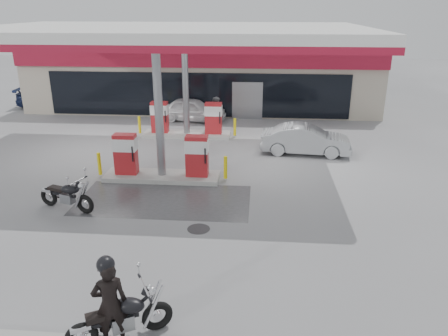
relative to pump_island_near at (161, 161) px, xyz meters
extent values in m
plane|color=gray|center=(0.00, -2.00, -0.71)|extent=(90.00, 90.00, 0.00)
cube|color=#4C4C4F|center=(0.50, -2.00, -0.71)|extent=(6.00, 3.00, 0.00)
cylinder|color=#38383A|center=(2.00, -4.00, -0.71)|extent=(0.70, 0.70, 0.01)
cube|color=#BBAD9C|center=(0.00, 14.00, 1.29)|extent=(22.00, 8.00, 4.00)
cube|color=black|center=(0.00, 9.97, 0.69)|extent=(18.00, 0.10, 2.60)
cube|color=maroon|center=(0.00, 9.90, 2.79)|extent=(22.00, 0.25, 1.00)
cube|color=navy|center=(7.00, 9.85, 2.79)|extent=(3.50, 0.12, 0.80)
cube|color=gray|center=(3.00, 9.93, 0.39)|extent=(1.80, 0.14, 2.20)
cube|color=silver|center=(0.00, 3.00, 4.59)|extent=(16.00, 10.00, 0.60)
cube|color=maroon|center=(0.00, -1.95, 4.41)|extent=(16.00, 0.12, 0.24)
cube|color=maroon|center=(0.00, 7.95, 4.41)|extent=(16.00, 0.12, 0.24)
cylinder|color=gray|center=(0.00, 0.00, 1.88)|extent=(0.32, 0.32, 5.00)
cylinder|color=gray|center=(0.00, 6.00, 1.88)|extent=(0.32, 0.32, 5.00)
cube|color=#9E9E99|center=(0.00, 0.00, -0.62)|extent=(4.50, 1.30, 0.18)
cube|color=maroon|center=(-1.40, 0.00, 0.27)|extent=(0.85, 0.48, 1.60)
cube|color=maroon|center=(1.40, 0.00, 0.27)|extent=(0.85, 0.48, 1.60)
cube|color=silver|center=(-1.40, 0.00, 0.67)|extent=(0.88, 0.52, 0.50)
cube|color=silver|center=(1.40, 0.00, 0.67)|extent=(0.88, 0.52, 0.50)
cylinder|color=yellow|center=(-2.50, 0.00, -0.17)|extent=(0.14, 0.14, 0.90)
cylinder|color=yellow|center=(2.50, 0.00, -0.17)|extent=(0.14, 0.14, 0.90)
cube|color=#9E9E99|center=(0.00, 6.00, -0.62)|extent=(4.50, 1.30, 0.18)
cube|color=maroon|center=(-1.40, 6.00, 0.27)|extent=(0.85, 0.48, 1.60)
cube|color=maroon|center=(1.40, 6.00, 0.27)|extent=(0.85, 0.48, 1.60)
cube|color=silver|center=(-1.40, 6.00, 0.67)|extent=(0.88, 0.52, 0.50)
cube|color=silver|center=(1.40, 6.00, 0.67)|extent=(0.88, 0.52, 0.50)
cylinder|color=yellow|center=(-2.50, 6.00, -0.17)|extent=(0.14, 0.14, 0.90)
cylinder|color=yellow|center=(2.50, 6.00, -0.17)|extent=(0.14, 0.14, 0.90)
torus|color=black|center=(1.75, -8.42, -0.38)|extent=(0.66, 0.46, 0.66)
cube|color=gray|center=(1.13, -8.77, -0.29)|extent=(0.52, 0.45, 0.33)
cube|color=black|center=(0.98, -8.85, -0.18)|extent=(0.92, 0.58, 0.09)
ellipsoid|color=black|center=(1.27, -8.69, 0.07)|extent=(0.71, 0.61, 0.31)
cube|color=black|center=(0.79, -8.96, 0.00)|extent=(0.66, 0.53, 0.11)
cylinder|color=silver|center=(1.56, -8.53, 0.40)|extent=(0.45, 0.75, 0.04)
sphere|color=silver|center=(1.68, -8.46, 0.27)|extent=(0.20, 0.20, 0.20)
cylinder|color=silver|center=(0.57, -8.91, -0.40)|extent=(0.91, 0.57, 0.09)
imported|color=black|center=(0.95, -8.87, 0.23)|extent=(0.81, 0.69, 1.88)
torus|color=black|center=(-1.83, -3.23, -0.38)|extent=(0.67, 0.35, 0.66)
torus|color=black|center=(-3.27, -2.77, -0.38)|extent=(0.67, 0.35, 0.66)
cube|color=gray|center=(-2.51, -3.02, -0.29)|extent=(0.50, 0.38, 0.33)
cube|color=black|center=(-2.67, -2.97, -0.18)|extent=(0.97, 0.40, 0.09)
ellipsoid|color=black|center=(-2.35, -3.07, 0.06)|extent=(0.69, 0.52, 0.31)
cube|color=black|center=(-2.88, -2.90, -0.01)|extent=(0.65, 0.43, 0.11)
cylinder|color=silver|center=(-2.04, -3.17, 0.39)|extent=(0.29, 0.81, 0.04)
sphere|color=silver|center=(-1.92, -3.21, 0.25)|extent=(0.20, 0.20, 0.20)
cylinder|color=silver|center=(-2.99, -2.70, -0.40)|extent=(0.97, 0.38, 0.09)
imported|color=white|center=(-0.19, 9.20, -0.04)|extent=(4.17, 2.25, 1.35)
imported|color=#4C4C50|center=(1.46, 7.00, 0.23)|extent=(0.71, 0.92, 1.88)
imported|color=#A2A6AA|center=(5.88, 3.60, -0.05)|extent=(4.14, 1.75, 1.33)
imported|color=#141E43|center=(-10.00, 12.00, -0.05)|extent=(4.71, 2.28, 1.32)
imported|color=#17164B|center=(5.10, 11.64, -0.20)|extent=(3.91, 2.38, 1.01)
camera|label=1|loc=(3.76, -15.72, 5.70)|focal=35.00mm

